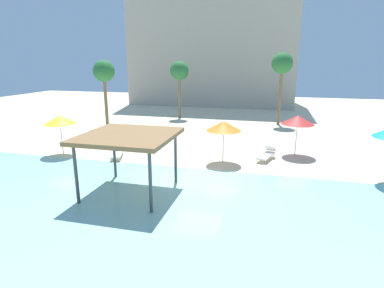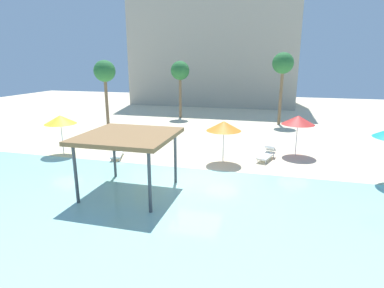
{
  "view_description": "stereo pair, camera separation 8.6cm",
  "coord_description": "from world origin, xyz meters",
  "px_view_note": "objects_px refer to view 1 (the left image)",
  "views": [
    {
      "loc": [
        3.51,
        -14.49,
        5.82
      ],
      "look_at": [
        -0.75,
        2.0,
        1.3
      ],
      "focal_mm": 29.47,
      "sensor_mm": 36.0,
      "label": 1
    },
    {
      "loc": [
        3.6,
        -14.47,
        5.82
      ],
      "look_at": [
        -0.75,
        2.0,
        1.3
      ],
      "focal_mm": 29.47,
      "sensor_mm": 36.0,
      "label": 2
    }
  ],
  "objects_px": {
    "shade_pavilion": "(128,138)",
    "lounge_chair_1": "(117,152)",
    "palm_tree_0": "(179,72)",
    "palm_tree_1": "(104,73)",
    "lounge_chair_0": "(127,135)",
    "beach_umbrella_yellow_1": "(60,120)",
    "lounge_chair_2": "(267,154)",
    "palm_tree_2": "(282,65)",
    "beach_umbrella_red_2": "(298,120)",
    "beach_umbrella_orange_3": "(224,126)"
  },
  "relations": [
    {
      "from": "shade_pavilion",
      "to": "lounge_chair_1",
      "type": "xyz_separation_m",
      "value": [
        -3.16,
        4.79,
        -2.23
      ]
    },
    {
      "from": "palm_tree_0",
      "to": "palm_tree_1",
      "type": "xyz_separation_m",
      "value": [
        -5.22,
        -5.77,
        0.08
      ]
    },
    {
      "from": "palm_tree_0",
      "to": "lounge_chair_0",
      "type": "bearing_deg",
      "value": -96.62
    },
    {
      "from": "beach_umbrella_yellow_1",
      "to": "lounge_chair_2",
      "type": "height_order",
      "value": "beach_umbrella_yellow_1"
    },
    {
      "from": "palm_tree_2",
      "to": "lounge_chair_2",
      "type": "bearing_deg",
      "value": -93.66
    },
    {
      "from": "beach_umbrella_red_2",
      "to": "lounge_chair_1",
      "type": "distance_m",
      "value": 11.37
    },
    {
      "from": "shade_pavilion",
      "to": "lounge_chair_0",
      "type": "relative_size",
      "value": 1.99
    },
    {
      "from": "beach_umbrella_orange_3",
      "to": "lounge_chair_0",
      "type": "xyz_separation_m",
      "value": [
        -7.94,
        3.71,
        -1.86
      ]
    },
    {
      "from": "lounge_chair_1",
      "to": "lounge_chair_2",
      "type": "xyz_separation_m",
      "value": [
        8.99,
        1.91,
        0.0
      ]
    },
    {
      "from": "beach_umbrella_yellow_1",
      "to": "lounge_chair_2",
      "type": "bearing_deg",
      "value": 9.92
    },
    {
      "from": "lounge_chair_0",
      "to": "lounge_chair_1",
      "type": "distance_m",
      "value": 4.6
    },
    {
      "from": "beach_umbrella_red_2",
      "to": "lounge_chair_0",
      "type": "distance_m",
      "value": 12.35
    },
    {
      "from": "beach_umbrella_red_2",
      "to": "lounge_chair_0",
      "type": "bearing_deg",
      "value": 175.02
    },
    {
      "from": "lounge_chair_2",
      "to": "lounge_chair_1",
      "type": "bearing_deg",
      "value": -60.89
    },
    {
      "from": "beach_umbrella_red_2",
      "to": "shade_pavilion",
      "type": "bearing_deg",
      "value": -133.01
    },
    {
      "from": "beach_umbrella_yellow_1",
      "to": "beach_umbrella_red_2",
      "type": "height_order",
      "value": "beach_umbrella_red_2"
    },
    {
      "from": "lounge_chair_1",
      "to": "beach_umbrella_yellow_1",
      "type": "bearing_deg",
      "value": -103.82
    },
    {
      "from": "palm_tree_0",
      "to": "palm_tree_1",
      "type": "height_order",
      "value": "palm_tree_1"
    },
    {
      "from": "lounge_chair_0",
      "to": "lounge_chair_2",
      "type": "bearing_deg",
      "value": 98.87
    },
    {
      "from": "beach_umbrella_orange_3",
      "to": "palm_tree_1",
      "type": "bearing_deg",
      "value": 146.3
    },
    {
      "from": "shade_pavilion",
      "to": "palm_tree_1",
      "type": "distance_m",
      "value": 16.14
    },
    {
      "from": "lounge_chair_0",
      "to": "beach_umbrella_red_2",
      "type": "bearing_deg",
      "value": 107.14
    },
    {
      "from": "shade_pavilion",
      "to": "palm_tree_2",
      "type": "distance_m",
      "value": 19.46
    },
    {
      "from": "lounge_chair_1",
      "to": "lounge_chair_0",
      "type": "bearing_deg",
      "value": 179.82
    },
    {
      "from": "palm_tree_0",
      "to": "beach_umbrella_yellow_1",
      "type": "bearing_deg",
      "value": -102.93
    },
    {
      "from": "lounge_chair_0",
      "to": "palm_tree_2",
      "type": "distance_m",
      "value": 15.19
    },
    {
      "from": "lounge_chair_2",
      "to": "palm_tree_0",
      "type": "bearing_deg",
      "value": -126.36
    },
    {
      "from": "shade_pavilion",
      "to": "beach_umbrella_red_2",
      "type": "relative_size",
      "value": 1.56
    },
    {
      "from": "beach_umbrella_orange_3",
      "to": "palm_tree_0",
      "type": "xyz_separation_m",
      "value": [
        -6.78,
        13.77,
        2.53
      ]
    },
    {
      "from": "lounge_chair_0",
      "to": "palm_tree_0",
      "type": "distance_m",
      "value": 11.03
    },
    {
      "from": "beach_umbrella_orange_3",
      "to": "palm_tree_1",
      "type": "height_order",
      "value": "palm_tree_1"
    },
    {
      "from": "lounge_chair_2",
      "to": "palm_tree_2",
      "type": "bearing_deg",
      "value": -166.55
    },
    {
      "from": "beach_umbrella_orange_3",
      "to": "lounge_chair_0",
      "type": "relative_size",
      "value": 1.25
    },
    {
      "from": "lounge_chair_0",
      "to": "lounge_chair_2",
      "type": "relative_size",
      "value": 1.0
    },
    {
      "from": "beach_umbrella_yellow_1",
      "to": "beach_umbrella_orange_3",
      "type": "xyz_separation_m",
      "value": [
        10.16,
        0.96,
        -0.06
      ]
    },
    {
      "from": "beach_umbrella_orange_3",
      "to": "palm_tree_2",
      "type": "height_order",
      "value": "palm_tree_2"
    },
    {
      "from": "lounge_chair_1",
      "to": "palm_tree_2",
      "type": "bearing_deg",
      "value": 125.33
    },
    {
      "from": "beach_umbrella_yellow_1",
      "to": "palm_tree_0",
      "type": "relative_size",
      "value": 0.44
    },
    {
      "from": "lounge_chair_1",
      "to": "palm_tree_0",
      "type": "xyz_separation_m",
      "value": [
        -0.28,
        14.42,
        4.38
      ]
    },
    {
      "from": "palm_tree_1",
      "to": "palm_tree_2",
      "type": "distance_m",
      "value": 15.93
    },
    {
      "from": "lounge_chair_0",
      "to": "palm_tree_2",
      "type": "bearing_deg",
      "value": 150.81
    },
    {
      "from": "lounge_chair_0",
      "to": "palm_tree_0",
      "type": "xyz_separation_m",
      "value": [
        1.17,
        10.06,
        4.38
      ]
    },
    {
      "from": "shade_pavilion",
      "to": "lounge_chair_0",
      "type": "bearing_deg",
      "value": 116.72
    },
    {
      "from": "lounge_chair_1",
      "to": "palm_tree_1",
      "type": "height_order",
      "value": "palm_tree_1"
    },
    {
      "from": "shade_pavilion",
      "to": "palm_tree_0",
      "type": "distance_m",
      "value": 19.63
    },
    {
      "from": "lounge_chair_0",
      "to": "palm_tree_1",
      "type": "relative_size",
      "value": 0.34
    },
    {
      "from": "lounge_chair_0",
      "to": "palm_tree_0",
      "type": "relative_size",
      "value": 0.34
    },
    {
      "from": "beach_umbrella_yellow_1",
      "to": "beach_umbrella_orange_3",
      "type": "height_order",
      "value": "beach_umbrella_yellow_1"
    },
    {
      "from": "beach_umbrella_orange_3",
      "to": "lounge_chair_0",
      "type": "distance_m",
      "value": 8.96
    },
    {
      "from": "palm_tree_1",
      "to": "palm_tree_0",
      "type": "bearing_deg",
      "value": 47.87
    }
  ]
}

